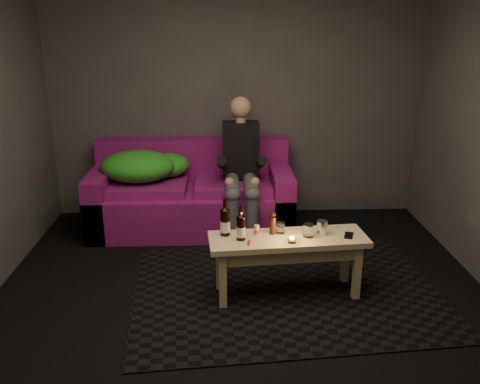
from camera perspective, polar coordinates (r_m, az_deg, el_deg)
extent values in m
plane|color=black|center=(3.87, 0.49, -14.06)|extent=(4.50, 4.50, 0.00)
plane|color=#444244|center=(5.56, -0.49, 10.52)|extent=(4.00, 0.00, 4.00)
cube|color=black|center=(4.23, 5.13, -10.92)|extent=(2.60, 2.00, 0.01)
cube|color=#6E0E58|center=(5.37, -5.38, -1.83)|extent=(2.06, 0.93, 0.43)
cube|color=#6E0E58|center=(5.57, -5.32, 3.71)|extent=(2.06, 0.23, 0.45)
cube|color=#6E0E58|center=(5.47, -15.16, -0.89)|extent=(0.21, 0.93, 0.64)
cube|color=#6E0E58|center=(5.36, 4.54, -0.68)|extent=(0.21, 0.93, 0.64)
cube|color=#6E0E58|center=(5.28, -10.19, 0.55)|extent=(0.77, 0.62, 0.10)
cube|color=#6E0E58|center=(5.22, -0.75, 0.67)|extent=(0.77, 0.62, 0.10)
ellipsoid|color=#188924|center=(5.28, -11.39, 2.84)|extent=(0.74, 0.58, 0.31)
ellipsoid|color=#188924|center=(5.39, -8.10, 3.00)|extent=(0.45, 0.37, 0.25)
ellipsoid|color=#188924|center=(5.46, -13.49, 2.42)|extent=(0.33, 0.27, 0.16)
cube|color=black|center=(5.23, 0.07, 4.79)|extent=(0.37, 0.23, 0.57)
sphere|color=tan|center=(5.14, 0.08, 9.48)|extent=(0.22, 0.22, 0.22)
cylinder|color=#414349|center=(5.00, -0.86, 0.68)|extent=(0.14, 0.52, 0.14)
cylinder|color=#414349|center=(5.00, 1.27, 0.70)|extent=(0.14, 0.52, 0.14)
cylinder|color=#414349|center=(4.86, -0.78, -3.40)|extent=(0.11, 0.11, 0.53)
cylinder|color=#414349|center=(4.87, 1.41, -3.37)|extent=(0.11, 0.11, 0.53)
cube|color=black|center=(4.90, -0.75, -6.19)|extent=(0.09, 0.23, 0.06)
cube|color=black|center=(4.90, 1.43, -6.15)|extent=(0.09, 0.23, 0.06)
cube|color=#DEC082|center=(3.97, 5.42, -5.32)|extent=(1.26, 0.50, 0.04)
cube|color=#DEC082|center=(4.01, 5.38, -6.34)|extent=(1.09, 0.40, 0.11)
cube|color=#DEC082|center=(3.89, -1.94, -9.95)|extent=(0.06, 0.06, 0.46)
cube|color=#DEC082|center=(4.13, -2.30, -8.10)|extent=(0.06, 0.06, 0.46)
cube|color=#DEC082|center=(4.10, 12.99, -8.83)|extent=(0.06, 0.06, 0.46)
cube|color=#DEC082|center=(4.34, 11.76, -7.17)|extent=(0.06, 0.06, 0.46)
cylinder|color=black|center=(3.94, -1.69, -3.45)|extent=(0.07, 0.07, 0.21)
cylinder|color=white|center=(3.95, -1.68, -3.87)|extent=(0.08, 0.08, 0.09)
cone|color=black|center=(3.90, -1.70, -1.81)|extent=(0.07, 0.07, 0.03)
cylinder|color=black|center=(3.89, -1.71, -1.35)|extent=(0.03, 0.03, 0.10)
cylinder|color=black|center=(3.86, 0.09, -4.07)|extent=(0.07, 0.07, 0.19)
cylinder|color=white|center=(3.87, 0.09, -4.46)|extent=(0.07, 0.07, 0.08)
cone|color=black|center=(3.82, 0.09, -2.55)|extent=(0.07, 0.07, 0.03)
cylinder|color=black|center=(3.81, 0.09, -2.13)|extent=(0.03, 0.03, 0.09)
cylinder|color=silver|center=(3.97, 1.90, -4.28)|extent=(0.05, 0.05, 0.08)
cylinder|color=black|center=(3.98, 3.71, -3.77)|extent=(0.06, 0.06, 0.14)
cylinder|color=white|center=(4.01, 4.51, -4.03)|extent=(0.09, 0.09, 0.09)
cylinder|color=white|center=(3.86, 5.87, -5.35)|extent=(0.06, 0.06, 0.05)
sphere|color=orange|center=(3.85, 5.88, -5.19)|extent=(0.02, 0.02, 0.02)
cylinder|color=white|center=(3.96, 7.71, -4.33)|extent=(0.10, 0.10, 0.10)
cylinder|color=silver|center=(4.02, 9.17, -3.97)|extent=(0.10, 0.10, 0.11)
cube|color=black|center=(4.05, 12.11, -4.78)|extent=(0.10, 0.14, 0.01)
cube|color=red|center=(3.83, 1.00, -5.71)|extent=(0.03, 0.08, 0.01)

